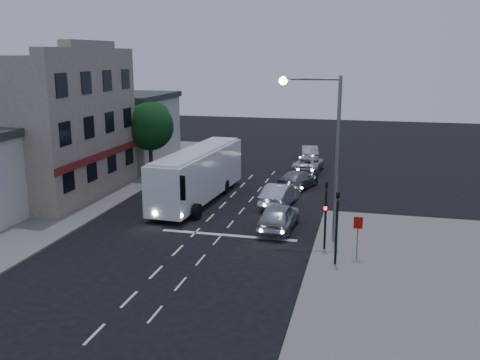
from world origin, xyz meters
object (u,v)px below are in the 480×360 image
(streetlight, at_px, (325,140))
(car_extra, at_px, (309,153))
(traffic_signal_side, at_px, (337,219))
(regulatory_sign, at_px, (358,231))
(car_suv, at_px, (279,216))
(car_sedan_b, at_px, (298,179))
(car_sedan_a, at_px, (280,194))
(traffic_signal_main, at_px, (326,207))
(car_sedan_c, at_px, (308,164))
(street_tree, at_px, (150,124))
(tour_bus, at_px, (198,173))

(streetlight, bearing_deg, car_extra, 98.13)
(car_extra, bearing_deg, traffic_signal_side, 89.10)
(car_extra, bearing_deg, regulatory_sign, 91.58)
(car_extra, relative_size, traffic_signal_side, 1.08)
(car_suv, xyz_separation_m, regulatory_sign, (4.66, -4.04, 0.79))
(car_suv, relative_size, regulatory_sign, 2.15)
(car_sedan_b, relative_size, regulatory_sign, 2.16)
(car_sedan_b, bearing_deg, regulatory_sign, 125.31)
(car_sedan_a, distance_m, streetlight, 9.06)
(streetlight, bearing_deg, car_suv, 149.42)
(car_suv, xyz_separation_m, car_sedan_a, (-0.79, 5.12, -0.04))
(streetlight, bearing_deg, car_sedan_b, 103.84)
(car_sedan_a, distance_m, regulatory_sign, 10.69)
(car_extra, distance_m, traffic_signal_main, 25.19)
(car_sedan_b, bearing_deg, traffic_signal_main, 119.94)
(car_sedan_c, bearing_deg, car_sedan_a, 89.74)
(car_sedan_b, bearing_deg, car_sedan_a, 100.28)
(car_extra, height_order, traffic_signal_main, traffic_signal_main)
(car_sedan_c, xyz_separation_m, traffic_signal_main, (3.09, -19.62, 1.73))
(car_suv, height_order, car_sedan_a, car_suv)
(streetlight, distance_m, street_tree, 20.19)
(car_sedan_a, relative_size, street_tree, 0.75)
(car_sedan_c, relative_size, street_tree, 0.80)
(car_sedan_c, distance_m, traffic_signal_main, 19.94)
(car_sedan_b, xyz_separation_m, streetlight, (2.94, -11.92, 5.04))
(car_sedan_b, height_order, traffic_signal_main, traffic_signal_main)
(regulatory_sign, distance_m, streetlight, 5.18)
(car_suv, bearing_deg, traffic_signal_side, 129.39)
(traffic_signal_main, bearing_deg, car_extra, 98.25)
(traffic_signal_side, distance_m, regulatory_sign, 1.61)
(car_sedan_b, height_order, car_sedan_c, car_sedan_c)
(car_sedan_a, xyz_separation_m, car_extra, (0.15, 16.73, -0.04))
(regulatory_sign, bearing_deg, tour_bus, 141.33)
(car_sedan_a, distance_m, car_sedan_b, 5.23)
(street_tree, bearing_deg, traffic_signal_main, -42.03)
(car_sedan_c, bearing_deg, street_tree, 25.98)
(car_suv, xyz_separation_m, car_sedan_b, (-0.23, 10.32, -0.12))
(car_sedan_a, relative_size, regulatory_sign, 2.13)
(car_extra, relative_size, street_tree, 0.71)
(car_suv, distance_m, street_tree, 17.45)
(car_extra, height_order, traffic_signal_side, traffic_signal_side)
(car_sedan_c, relative_size, regulatory_sign, 2.26)
(traffic_signal_main, height_order, street_tree, street_tree)
(traffic_signal_side, bearing_deg, street_tree, 135.50)
(traffic_signal_side, height_order, regulatory_sign, traffic_signal_side)
(street_tree, bearing_deg, traffic_signal_side, -44.50)
(car_suv, relative_size, street_tree, 0.76)
(regulatory_sign, bearing_deg, car_sedan_b, 108.82)
(car_sedan_a, bearing_deg, car_sedan_c, -85.53)
(car_sedan_a, xyz_separation_m, regulatory_sign, (5.46, -9.16, 0.83))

